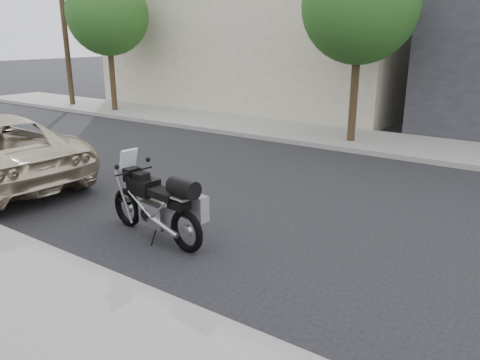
{
  "coord_description": "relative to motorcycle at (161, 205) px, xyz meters",
  "views": [
    {
      "loc": [
        -3.38,
        7.81,
        3.31
      ],
      "look_at": [
        1.06,
        1.43,
        0.9
      ],
      "focal_mm": 35.0,
      "sensor_mm": 36.0,
      "label": 1
    }
  ],
  "objects": [
    {
      "name": "ground",
      "position": [
        -1.85,
        -2.6,
        -0.63
      ],
      "size": [
        120.0,
        120.0,
        0.0
      ],
      "primitive_type": "plane",
      "color": "black",
      "rests_on": "ground"
    },
    {
      "name": "street_tree_mid",
      "position": [
        0.15,
        -8.6,
        3.51
      ],
      "size": [
        3.4,
        3.4,
        5.7
      ],
      "color": "#3A2B1A",
      "rests_on": "far_sidewalk"
    },
    {
      "name": "far_sidewalk",
      "position": [
        -1.85,
        -9.1,
        -0.55
      ],
      "size": [
        44.0,
        3.0,
        0.15
      ],
      "primitive_type": "cube",
      "color": "gray",
      "rests_on": "ground"
    },
    {
      "name": "utility_pole",
      "position": [
        14.15,
        -8.6,
        2.87
      ],
      "size": [
        0.24,
        0.24,
        6.7
      ],
      "primitive_type": "cylinder",
      "color": "#3A2B1A",
      "rests_on": "far_sidewalk"
    },
    {
      "name": "street_tree_right",
      "position": [
        11.15,
        -8.6,
        3.51
      ],
      "size": [
        3.4,
        3.4,
        5.7
      ],
      "color": "#3A2B1A",
      "rests_on": "far_sidewalk"
    },
    {
      "name": "motorcycle",
      "position": [
        0.0,
        0.0,
        0.0
      ],
      "size": [
        2.3,
        0.74,
        1.46
      ],
      "rotation": [
        0.0,
        0.0,
        -0.13
      ],
      "color": "black",
      "rests_on": "ground"
    },
    {
      "name": "far_building_cream",
      "position": [
        7.15,
        -16.09,
        3.37
      ],
      "size": [
        14.0,
        11.0,
        8.0
      ],
      "color": "#ADA48B",
      "rests_on": "ground"
    }
  ]
}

